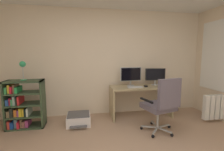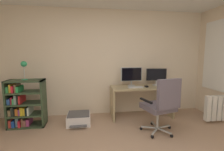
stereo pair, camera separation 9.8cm
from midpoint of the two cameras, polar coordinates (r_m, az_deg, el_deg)
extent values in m
cube|color=beige|center=(3.99, -1.89, 4.50)|extent=(4.98, 0.10, 2.52)
cube|color=tan|center=(3.84, 11.08, -4.10)|extent=(1.41, 0.57, 0.04)
cube|color=tan|center=(3.76, 0.86, -9.89)|extent=(0.04, 0.55, 0.69)
cube|color=tan|center=(4.20, 19.94, -8.49)|extent=(0.04, 0.55, 0.69)
cylinder|color=#B2B5B7|center=(3.88, 7.53, -3.55)|extent=(0.18, 0.18, 0.01)
cylinder|color=#B2B5B7|center=(3.87, 7.54, -2.60)|extent=(0.03, 0.03, 0.12)
cube|color=#B7BABC|center=(3.84, 7.60, 0.48)|extent=(0.52, 0.09, 0.32)
cube|color=black|center=(3.82, 7.71, 0.44)|extent=(0.48, 0.05, 0.30)
cylinder|color=#B2B5B7|center=(4.09, 15.94, -3.20)|extent=(0.18, 0.18, 0.01)
cylinder|color=#B2B5B7|center=(4.08, 15.97, -2.30)|extent=(0.03, 0.03, 0.12)
cube|color=black|center=(4.06, 16.07, 0.35)|extent=(0.48, 0.09, 0.29)
cube|color=black|center=(4.04, 16.16, 0.31)|extent=(0.45, 0.06, 0.26)
cube|color=silver|center=(3.69, 9.08, -4.08)|extent=(0.34, 0.13, 0.02)
cube|color=black|center=(3.79, 12.78, -3.76)|extent=(0.06, 0.10, 0.03)
cube|color=#B7BABC|center=(3.46, 18.50, -16.77)|extent=(0.30, 0.11, 0.02)
sphere|color=black|center=(3.57, 20.37, -16.78)|extent=(0.06, 0.06, 0.06)
cube|color=#B7BABC|center=(3.49, 15.56, -16.38)|extent=(0.05, 0.30, 0.02)
sphere|color=black|center=(3.64, 14.69, -16.05)|extent=(0.06, 0.06, 0.06)
cube|color=#B7BABC|center=(3.36, 13.81, -17.32)|extent=(0.29, 0.14, 0.02)
sphere|color=black|center=(3.38, 11.11, -17.85)|extent=(0.06, 0.06, 0.06)
cube|color=#B7BABC|center=(3.23, 15.77, -18.40)|extent=(0.22, 0.25, 0.02)
sphere|color=black|center=(3.12, 14.95, -20.18)|extent=(0.06, 0.06, 0.06)
cube|color=#B7BABC|center=(3.30, 18.79, -18.01)|extent=(0.19, 0.27, 0.02)
sphere|color=black|center=(3.25, 21.17, -19.28)|extent=(0.06, 0.06, 0.06)
cylinder|color=#B7BABC|center=(3.29, 16.61, -14.44)|extent=(0.04, 0.04, 0.37)
cube|color=slate|center=(3.21, 16.76, -10.55)|extent=(0.61, 0.60, 0.10)
cube|color=slate|center=(2.94, 20.42, -6.17)|extent=(0.47, 0.18, 0.52)
cube|color=black|center=(3.01, 12.81, -8.66)|extent=(0.12, 0.34, 0.03)
cube|color=black|center=(3.35, 20.50, -7.31)|extent=(0.12, 0.34, 0.03)
cube|color=#30442D|center=(3.86, -31.99, -8.50)|extent=(0.03, 0.35, 0.96)
cube|color=#30442D|center=(3.64, -22.16, -8.80)|extent=(0.03, 0.35, 0.96)
cube|color=#30442D|center=(3.64, -27.64, -1.62)|extent=(0.70, 0.35, 0.03)
cube|color=#30442D|center=(3.88, -26.80, -15.29)|extent=(0.70, 0.35, 0.03)
cube|color=#30442D|center=(3.80, -27.01, -12.05)|extent=(0.64, 0.35, 0.03)
cube|color=#30442D|center=(3.74, -27.22, -8.68)|extent=(0.64, 0.35, 0.03)
cube|color=#30442D|center=(3.68, -27.43, -5.20)|extent=(0.64, 0.35, 0.03)
cube|color=#BA3930|center=(3.95, -30.92, -13.74)|extent=(0.05, 0.31, 0.15)
cube|color=#1B459F|center=(3.94, -30.14, -13.95)|extent=(0.05, 0.32, 0.13)
cube|color=#6C8D9D|center=(3.91, -29.28, -13.69)|extent=(0.06, 0.25, 0.17)
cube|color=red|center=(3.88, -28.57, -14.11)|extent=(0.04, 0.32, 0.13)
cube|color=#816548|center=(3.88, -27.92, -13.84)|extent=(0.03, 0.26, 0.17)
cube|color=#89574F|center=(3.86, -27.26, -14.18)|extent=(0.05, 0.27, 0.13)
cube|color=#A23E77|center=(3.84, -26.44, -14.20)|extent=(0.06, 0.25, 0.13)
cube|color=#8D7450|center=(3.88, -31.05, -10.74)|extent=(0.06, 0.30, 0.12)
cube|color=black|center=(3.84, -30.28, -10.45)|extent=(0.05, 0.32, 0.17)
cube|color=orange|center=(3.84, -29.39, -10.73)|extent=(0.05, 0.26, 0.13)
cube|color=#904590|center=(3.82, -28.64, -10.89)|extent=(0.04, 0.27, 0.12)
cube|color=gold|center=(3.79, -28.00, -10.63)|extent=(0.05, 0.29, 0.16)
cube|color=yellow|center=(3.78, -27.32, -10.77)|extent=(0.03, 0.27, 0.15)
cube|color=black|center=(3.76, -26.76, -10.79)|extent=(0.03, 0.30, 0.15)
cube|color=silver|center=(3.75, -26.18, -10.74)|extent=(0.03, 0.32, 0.16)
cube|color=#2C56A0|center=(3.81, -31.37, -7.52)|extent=(0.05, 0.28, 0.11)
cube|color=#BD203A|center=(3.80, -30.70, -7.32)|extent=(0.04, 0.25, 0.14)
cube|color=#339855|center=(3.78, -30.21, -7.53)|extent=(0.03, 0.29, 0.11)
cube|color=gray|center=(3.77, -29.65, -7.08)|extent=(0.04, 0.30, 0.17)
cube|color=black|center=(3.76, -28.98, -7.30)|extent=(0.03, 0.26, 0.15)
cube|color=red|center=(3.75, -28.49, -7.14)|extent=(0.03, 0.32, 0.17)
cube|color=#328B49|center=(3.78, -31.61, -4.00)|extent=(0.04, 0.32, 0.12)
cube|color=gold|center=(3.75, -30.98, -3.71)|extent=(0.04, 0.27, 0.16)
cube|color=red|center=(3.73, -30.36, -3.93)|extent=(0.03, 0.31, 0.13)
cube|color=#7E6247|center=(3.72, -29.74, -3.71)|extent=(0.03, 0.27, 0.16)
cube|color=green|center=(3.71, -29.11, -4.09)|extent=(0.04, 0.29, 0.11)
cylinder|color=#2B9A63|center=(3.64, -27.76, -1.25)|extent=(0.11, 0.11, 0.02)
cylinder|color=silver|center=(3.62, -27.89, 0.97)|extent=(0.01, 0.01, 0.27)
sphere|color=#2B9A63|center=(3.61, -28.00, 3.63)|extent=(0.12, 0.12, 0.12)
cube|color=white|center=(3.61, -10.83, -14.86)|extent=(0.48, 0.43, 0.21)
cube|color=#4C4C51|center=(3.57, -10.88, -13.13)|extent=(0.44, 0.40, 0.02)
cube|color=#4C4C51|center=(3.39, -10.99, -17.14)|extent=(0.34, 0.10, 0.01)
cube|color=white|center=(4.06, 31.29, -9.92)|extent=(0.09, 0.10, 0.54)
cube|color=white|center=(4.14, 32.63, -9.70)|extent=(0.09, 0.10, 0.54)
cube|color=white|center=(4.22, 33.91, -9.48)|extent=(0.09, 0.10, 0.54)
cube|color=white|center=(4.30, 35.15, -9.27)|extent=(0.09, 0.10, 0.54)
camera|label=1|loc=(0.05, -89.15, 0.11)|focal=25.91mm
camera|label=2|loc=(0.05, 90.85, -0.11)|focal=25.91mm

